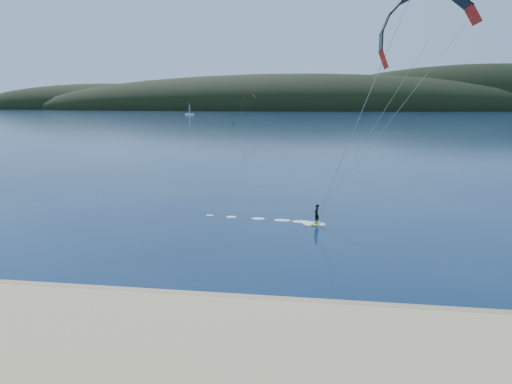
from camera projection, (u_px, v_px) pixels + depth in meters
The scene contains 6 objects.
ground at pixel (175, 346), 20.07m from camera, with size 1800.00×1800.00×0.00m, color #061932.
wet_sand at pixel (202, 302), 24.43m from camera, with size 220.00×2.50×0.10m.
headland at pixel (321, 110), 744.09m from camera, with size 1200.00×310.00×140.00m.
kitesurfer_near at pixel (420, 51), 32.45m from camera, with size 21.91×7.60×17.82m.
kitesurfer_far at pixel (249, 101), 211.92m from camera, with size 11.83×5.86×14.33m.
sailboat at pixel (189, 114), 422.01m from camera, with size 8.09×5.10×11.33m.
Camera 1 is at (6.14, -17.73, 10.40)m, focal length 32.42 mm.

